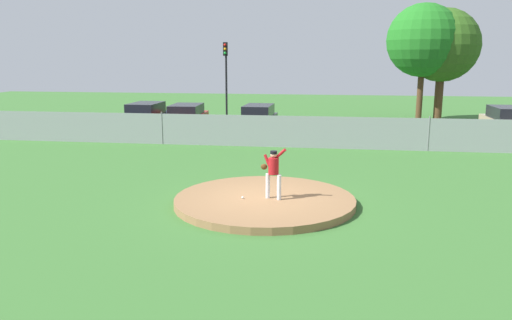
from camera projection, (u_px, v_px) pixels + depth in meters
ground_plane at (283, 164)px, 21.35m from camera, size 80.00×80.00×0.00m
asphalt_strip at (296, 134)px, 29.58m from camera, size 44.00×7.00×0.01m
pitchers_mound at (265, 201)px, 15.52m from camera, size 5.64×5.64×0.23m
pitcher_youth at (273, 169)px, 15.14m from camera, size 0.80×0.32×1.60m
baseball at (243, 197)px, 15.33m from camera, size 0.07×0.07×0.07m
chainlink_fence at (290, 132)px, 25.06m from camera, size 33.73×0.07×1.71m
parked_car_charcoal at (258, 120)px, 29.76m from camera, size 1.89×4.68×1.70m
parked_car_champagne at (507, 123)px, 27.86m from camera, size 1.88×4.82×1.78m
parked_car_navy at (146, 118)px, 30.39m from camera, size 1.88×4.74×1.77m
parked_car_red at (186, 119)px, 30.01m from camera, size 2.11×4.87×1.70m
traffic_cone_orange at (469, 130)px, 29.26m from camera, size 0.40×0.40×0.55m
traffic_light_near at (226, 69)px, 33.88m from camera, size 0.28×0.46×5.48m
tree_bushy_near at (423, 41)px, 33.86m from camera, size 4.98×4.98×8.11m
tree_tall_centre at (442, 46)px, 34.24m from camera, size 5.04×5.04×7.82m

